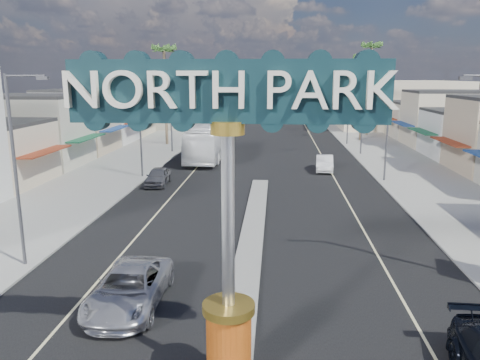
% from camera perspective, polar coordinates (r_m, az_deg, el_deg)
% --- Properties ---
extents(ground, '(160.00, 160.00, 0.00)m').
position_cam_1_polar(ground, '(41.06, 2.56, 0.08)').
color(ground, gray).
rests_on(ground, ground).
extents(road, '(20.00, 120.00, 0.01)m').
position_cam_1_polar(road, '(41.06, 2.56, 0.09)').
color(road, black).
rests_on(road, ground).
extents(median_island, '(1.30, 30.00, 0.16)m').
position_cam_1_polar(median_island, '(25.66, 1.35, -7.50)').
color(median_island, gray).
rests_on(median_island, ground).
extents(sidewalk_left, '(8.00, 120.00, 0.12)m').
position_cam_1_polar(sidewalk_left, '(43.77, -16.08, 0.46)').
color(sidewalk_left, gray).
rests_on(sidewalk_left, ground).
extents(sidewalk_right, '(8.00, 120.00, 0.12)m').
position_cam_1_polar(sidewalk_right, '(42.96, 21.56, -0.16)').
color(sidewalk_right, gray).
rests_on(sidewalk_right, ground).
extents(storefront_row_left, '(12.00, 42.00, 6.00)m').
position_cam_1_polar(storefront_row_left, '(59.06, -21.05, 6.05)').
color(storefront_row_left, beige).
rests_on(storefront_row_left, ground).
extents(backdrop_far_left, '(20.00, 20.00, 8.00)m').
position_cam_1_polar(backdrop_far_left, '(88.32, -11.00, 9.22)').
color(backdrop_far_left, '#B7B29E').
rests_on(backdrop_far_left, ground).
extents(backdrop_far_right, '(20.00, 20.00, 8.00)m').
position_cam_1_polar(backdrop_far_right, '(87.69, 18.31, 8.79)').
color(backdrop_far_right, beige).
rests_on(backdrop_far_right, ground).
extents(gateway_sign, '(8.20, 1.50, 9.15)m').
position_cam_1_polar(gateway_sign, '(12.47, -1.49, -1.22)').
color(gateway_sign, '#B6450E').
rests_on(gateway_sign, median_island).
extents(traffic_signal_left, '(5.09, 0.45, 6.00)m').
position_cam_1_polar(traffic_signal_left, '(55.25, -6.55, 7.73)').
color(traffic_signal_left, '#47474C').
rests_on(traffic_signal_left, ground).
extents(traffic_signal_right, '(5.09, 0.45, 6.00)m').
position_cam_1_polar(traffic_signal_right, '(54.83, 12.82, 7.47)').
color(traffic_signal_right, '#47474C').
rests_on(traffic_signal_right, ground).
extents(streetlight_l_near, '(2.03, 0.22, 9.00)m').
position_cam_1_polar(streetlight_l_near, '(23.53, -25.46, 2.00)').
color(streetlight_l_near, '#47474C').
rests_on(streetlight_l_near, ground).
extents(streetlight_l_mid, '(2.03, 0.22, 9.00)m').
position_cam_1_polar(streetlight_l_mid, '(41.91, -11.89, 7.10)').
color(streetlight_l_mid, '#47474C').
rests_on(streetlight_l_mid, ground).
extents(streetlight_l_far, '(2.03, 0.22, 9.00)m').
position_cam_1_polar(streetlight_l_far, '(63.27, -6.32, 9.07)').
color(streetlight_l_far, '#47474C').
rests_on(streetlight_l_far, ground).
extents(streetlight_r_mid, '(2.03, 0.22, 9.00)m').
position_cam_1_polar(streetlight_r_mid, '(41.28, 17.36, 6.72)').
color(streetlight_r_mid, '#47474C').
rests_on(streetlight_r_mid, ground).
extents(streetlight_r_far, '(2.03, 0.22, 9.00)m').
position_cam_1_polar(streetlight_r_far, '(62.86, 12.96, 8.81)').
color(streetlight_r_far, '#47474C').
rests_on(streetlight_r_far, ground).
extents(palm_left_far, '(2.60, 2.60, 13.10)m').
position_cam_1_polar(palm_left_far, '(61.78, -9.24, 14.87)').
color(palm_left_far, brown).
rests_on(palm_left_far, ground).
extents(palm_right_mid, '(2.60, 2.60, 12.10)m').
position_cam_1_polar(palm_right_mid, '(67.12, 14.92, 13.66)').
color(palm_right_mid, brown).
rests_on(palm_right_mid, ground).
extents(palm_right_far, '(2.60, 2.60, 14.10)m').
position_cam_1_polar(palm_right_far, '(73.44, 15.74, 14.89)').
color(palm_right_far, brown).
rests_on(palm_right_far, ground).
extents(suv_left, '(2.60, 5.56, 1.54)m').
position_cam_1_polar(suv_left, '(19.31, -13.31, -12.67)').
color(suv_left, silver).
rests_on(suv_left, ground).
extents(car_parked_left, '(1.82, 4.26, 1.44)m').
position_cam_1_polar(car_parked_left, '(39.39, -9.97, 0.43)').
color(car_parked_left, slate).
rests_on(car_parked_left, ground).
extents(car_parked_right, '(1.93, 4.59, 1.47)m').
position_cam_1_polar(car_parked_right, '(45.29, 10.26, 2.03)').
color(car_parked_right, silver).
rests_on(car_parked_right, ground).
extents(city_bus, '(3.40, 13.56, 3.76)m').
position_cam_1_polar(city_bus, '(51.11, -3.83, 4.70)').
color(city_bus, white).
rests_on(city_bus, ground).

